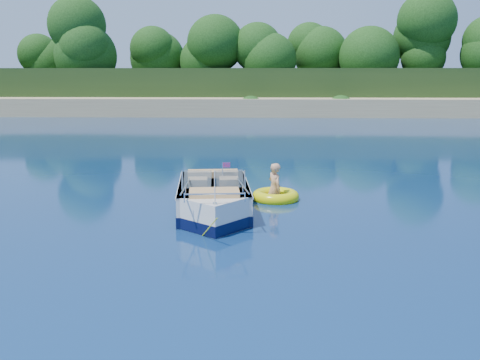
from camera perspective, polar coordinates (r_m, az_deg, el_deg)
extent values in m
plane|color=#091F43|center=(10.69, -12.36, -9.22)|extent=(160.00, 160.00, 0.00)
cube|color=tan|center=(47.86, -1.20, 7.66)|extent=(170.00, 8.00, 2.00)
cube|color=#1D3415|center=(74.77, -0.08, 9.44)|extent=(170.00, 56.00, 6.00)
cylinder|color=black|center=(54.24, -20.73, 10.14)|extent=(0.44, 0.44, 3.20)
sphere|color=black|center=(54.29, -20.97, 13.34)|extent=(5.28, 5.28, 5.28)
cylinder|color=black|center=(51.74, -0.97, 11.05)|extent=(0.44, 0.44, 3.60)
sphere|color=black|center=(51.83, -0.99, 14.84)|extent=(5.94, 5.94, 5.94)
cylinder|color=black|center=(52.65, 21.55, 9.73)|extent=(0.44, 0.44, 2.60)
sphere|color=black|center=(52.66, 21.75, 12.41)|extent=(4.29, 4.29, 4.29)
cube|color=silver|center=(14.59, -2.84, -2.19)|extent=(2.17, 3.64, 0.97)
cube|color=silver|center=(13.00, -2.73, -3.91)|extent=(1.83, 1.83, 0.97)
cube|color=black|center=(14.63, -2.84, -2.69)|extent=(2.20, 3.68, 0.28)
cube|color=black|center=(13.03, -2.72, -4.47)|extent=(1.87, 1.87, 0.28)
cube|color=tan|center=(14.80, -2.87, -0.91)|extent=(1.70, 2.57, 0.09)
cube|color=silver|center=(14.49, -2.86, -0.44)|extent=(2.21, 3.65, 0.06)
cube|color=black|center=(16.44, -2.95, -0.47)|extent=(0.54, 0.37, 0.83)
cube|color=#8C9EA5|center=(13.81, -4.55, 0.07)|extent=(0.73, 0.27, 0.45)
cube|color=#8C9EA5|center=(13.82, -1.11, 0.12)|extent=(0.76, 0.41, 0.45)
cube|color=tan|center=(14.26, -4.51, -0.54)|extent=(0.55, 0.55, 0.37)
cube|color=tan|center=(14.27, -1.18, -0.50)|extent=(0.55, 0.55, 0.37)
cube|color=tan|center=(15.39, -2.91, 0.37)|extent=(1.48, 0.64, 0.35)
cube|color=tan|center=(13.05, -2.76, -1.74)|extent=(1.28, 0.81, 0.31)
cylinder|color=silver|center=(12.11, -2.70, -0.80)|extent=(0.03, 0.03, 0.78)
cube|color=red|center=(13.75, -1.46, 1.62)|extent=(0.20, 0.03, 0.13)
cube|color=silver|center=(12.15, -2.68, -2.52)|extent=(0.10, 0.06, 0.05)
cylinder|color=#F2FF1B|center=(11.96, -3.30, -5.09)|extent=(0.45, 0.91, 0.70)
torus|color=#E1E109|center=(15.87, 3.80, -1.77)|extent=(1.66, 1.66, 0.37)
torus|color=#BD0C09|center=(15.86, 3.80, -1.71)|extent=(1.36, 1.36, 0.12)
imported|color=tan|center=(15.96, 3.63, -2.04)|extent=(0.76, 0.96, 1.73)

